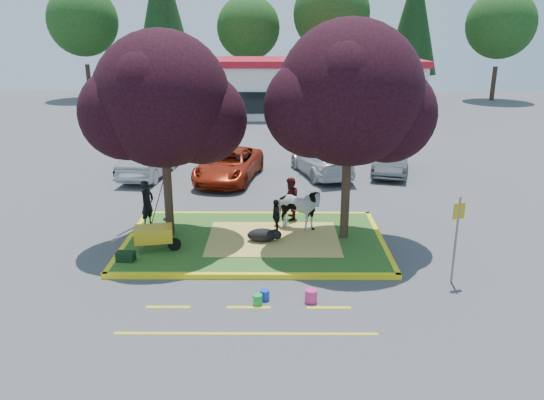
{
  "coord_description": "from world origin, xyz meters",
  "views": [
    {
      "loc": [
        0.66,
        -15.91,
        6.57
      ],
      "look_at": [
        0.56,
        0.5,
        1.3
      ],
      "focal_mm": 35.0,
      "sensor_mm": 36.0,
      "label": 1
    }
  ],
  "objects_px": {
    "cow": "(297,209)",
    "bucket_pink": "(311,296)",
    "wheelbarrow": "(154,234)",
    "bucket_green": "(258,300)",
    "calf": "(262,235)",
    "car_black": "(143,160)",
    "car_silver": "(149,161)",
    "bucket_blue": "(265,295)",
    "handler": "(147,203)",
    "sign_post": "(457,230)"
  },
  "relations": [
    {
      "from": "sign_post",
      "to": "car_black",
      "type": "height_order",
      "value": "sign_post"
    },
    {
      "from": "handler",
      "to": "bucket_blue",
      "type": "distance_m",
      "value": 6.51
    },
    {
      "from": "cow",
      "to": "wheelbarrow",
      "type": "bearing_deg",
      "value": 133.15
    },
    {
      "from": "car_silver",
      "to": "calf",
      "type": "bearing_deg",
      "value": 129.73
    },
    {
      "from": "calf",
      "to": "bucket_green",
      "type": "height_order",
      "value": "calf"
    },
    {
      "from": "cow",
      "to": "bucket_pink",
      "type": "xyz_separation_m",
      "value": [
        0.2,
        -4.69,
        -0.73
      ]
    },
    {
      "from": "cow",
      "to": "wheelbarrow",
      "type": "distance_m",
      "value": 4.73
    },
    {
      "from": "cow",
      "to": "bucket_pink",
      "type": "bearing_deg",
      "value": -156.37
    },
    {
      "from": "car_black",
      "to": "wheelbarrow",
      "type": "bearing_deg",
      "value": -57.18
    },
    {
      "from": "bucket_blue",
      "to": "car_silver",
      "type": "relative_size",
      "value": 0.06
    },
    {
      "from": "calf",
      "to": "wheelbarrow",
      "type": "bearing_deg",
      "value": -179.29
    },
    {
      "from": "sign_post",
      "to": "cow",
      "type": "bearing_deg",
      "value": 121.36
    },
    {
      "from": "cow",
      "to": "bucket_green",
      "type": "height_order",
      "value": "cow"
    },
    {
      "from": "wheelbarrow",
      "to": "car_silver",
      "type": "relative_size",
      "value": 0.45
    },
    {
      "from": "handler",
      "to": "wheelbarrow",
      "type": "xyz_separation_m",
      "value": [
        0.69,
        -2.18,
        -0.27
      ]
    },
    {
      "from": "wheelbarrow",
      "to": "car_silver",
      "type": "distance_m",
      "value": 9.43
    },
    {
      "from": "handler",
      "to": "sign_post",
      "type": "bearing_deg",
      "value": -91.36
    },
    {
      "from": "cow",
      "to": "bucket_blue",
      "type": "height_order",
      "value": "cow"
    },
    {
      "from": "bucket_green",
      "to": "sign_post",
      "type": "bearing_deg",
      "value": 13.52
    },
    {
      "from": "bucket_blue",
      "to": "car_black",
      "type": "distance_m",
      "value": 14.14
    },
    {
      "from": "cow",
      "to": "wheelbarrow",
      "type": "height_order",
      "value": "cow"
    },
    {
      "from": "wheelbarrow",
      "to": "bucket_green",
      "type": "height_order",
      "value": "wheelbarrow"
    },
    {
      "from": "calf",
      "to": "handler",
      "type": "relative_size",
      "value": 0.61
    },
    {
      "from": "bucket_pink",
      "to": "bucket_blue",
      "type": "bearing_deg",
      "value": 174.23
    },
    {
      "from": "cow",
      "to": "bucket_pink",
      "type": "relative_size",
      "value": 5.2
    },
    {
      "from": "bucket_pink",
      "to": "car_black",
      "type": "relative_size",
      "value": 0.1
    },
    {
      "from": "calf",
      "to": "car_black",
      "type": "height_order",
      "value": "car_black"
    },
    {
      "from": "bucket_blue",
      "to": "car_silver",
      "type": "xyz_separation_m",
      "value": [
        -5.64,
        11.97,
        0.6
      ]
    },
    {
      "from": "car_black",
      "to": "cow",
      "type": "bearing_deg",
      "value": -31.46
    },
    {
      "from": "wheelbarrow",
      "to": "bucket_green",
      "type": "distance_m",
      "value": 4.48
    },
    {
      "from": "handler",
      "to": "wheelbarrow",
      "type": "bearing_deg",
      "value": -140.46
    },
    {
      "from": "cow",
      "to": "car_silver",
      "type": "distance_m",
      "value": 9.92
    },
    {
      "from": "sign_post",
      "to": "car_black",
      "type": "relative_size",
      "value": 0.69
    },
    {
      "from": "handler",
      "to": "car_black",
      "type": "bearing_deg",
      "value": 36.67
    },
    {
      "from": "bucket_blue",
      "to": "sign_post",
      "type": "bearing_deg",
      "value": 11.32
    },
    {
      "from": "sign_post",
      "to": "bucket_pink",
      "type": "bearing_deg",
      "value": 178.44
    },
    {
      "from": "bucket_green",
      "to": "wheelbarrow",
      "type": "bearing_deg",
      "value": 136.65
    },
    {
      "from": "wheelbarrow",
      "to": "car_silver",
      "type": "height_order",
      "value": "car_silver"
    },
    {
      "from": "cow",
      "to": "sign_post",
      "type": "distance_m",
      "value": 5.47
    },
    {
      "from": "bucket_blue",
      "to": "car_black",
      "type": "bearing_deg",
      "value": 115.66
    },
    {
      "from": "cow",
      "to": "wheelbarrow",
      "type": "relative_size",
      "value": 0.87
    },
    {
      "from": "calf",
      "to": "car_silver",
      "type": "distance_m",
      "value": 10.06
    },
    {
      "from": "bucket_pink",
      "to": "car_black",
      "type": "distance_m",
      "value": 14.79
    },
    {
      "from": "cow",
      "to": "car_silver",
      "type": "relative_size",
      "value": 0.39
    },
    {
      "from": "handler",
      "to": "bucket_blue",
      "type": "height_order",
      "value": "handler"
    },
    {
      "from": "calf",
      "to": "car_black",
      "type": "distance_m",
      "value": 10.96
    },
    {
      "from": "cow",
      "to": "bucket_blue",
      "type": "relative_size",
      "value": 6.6
    },
    {
      "from": "calf",
      "to": "car_silver",
      "type": "bearing_deg",
      "value": 111.01
    },
    {
      "from": "calf",
      "to": "bucket_pink",
      "type": "bearing_deg",
      "value": -82.53
    },
    {
      "from": "cow",
      "to": "bucket_green",
      "type": "bearing_deg",
      "value": -172.19
    }
  ]
}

